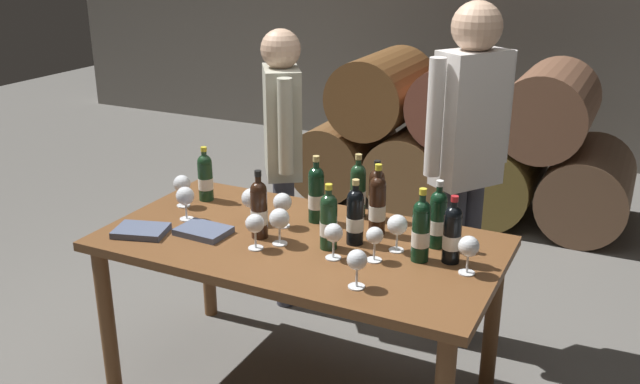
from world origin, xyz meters
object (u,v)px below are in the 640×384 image
Objects in this scene: wine_bottle_6 at (316,194)px; wine_glass_9 at (255,224)px; dining_table at (300,259)px; wine_bottle_7 at (421,230)px; wine_bottle_2 at (376,194)px; leather_ledger at (141,231)px; wine_bottle_9 at (438,218)px; wine_glass_5 at (282,203)px; wine_glass_1 at (468,248)px; wine_bottle_5 at (358,190)px; wine_bottle_1 at (329,221)px; wine_bottle_0 at (205,177)px; wine_glass_4 at (375,237)px; wine_glass_7 at (397,226)px; wine_bottle_10 at (377,204)px; sommelier_presenting at (468,146)px; wine_bottle_4 at (355,216)px; wine_glass_10 at (357,261)px; wine_glass_3 at (333,234)px; taster_seated_left at (283,146)px; wine_glass_2 at (251,199)px; wine_glass_0 at (185,197)px; wine_glass_6 at (279,219)px; tasting_notebook at (203,231)px; wine_bottle_8 at (452,233)px; wine_bottle_3 at (259,209)px.

wine_bottle_6 is 2.02× the size of wine_glass_9.
wine_bottle_7 is (0.53, 0.03, 0.22)m from dining_table.
wine_bottle_7 is (0.32, -0.32, 0.01)m from wine_bottle_2.
wine_bottle_6 is at bearing 19.98° from leather_ledger.
wine_bottle_2 reaches higher than wine_glass_9.
wine_glass_5 is (-0.68, -0.09, -0.02)m from wine_bottle_9.
wine_bottle_6 is at bearing 163.86° from wine_glass_1.
wine_bottle_5 is 1.93× the size of wine_glass_1.
wine_bottle_2 is 0.43m from wine_glass_5.
wine_bottle_9 is (0.40, 0.21, 0.00)m from wine_bottle_1.
wine_glass_4 is (1.00, -0.28, -0.02)m from wine_bottle_0.
wine_bottle_2 is 1.78× the size of wine_glass_7.
wine_bottle_10 is (0.06, -0.15, 0.01)m from wine_bottle_2.
wine_glass_9 is at bearing -152.22° from wine_bottle_9.
wine_bottle_5 is 0.17× the size of sommelier_presenting.
wine_bottle_0 is 1.03m from wine_glass_4.
wine_bottle_1 is at bearing -0.87° from leather_ledger.
wine_glass_4 is (0.15, -0.41, -0.02)m from wine_bottle_2.
wine_bottle_4 reaches higher than wine_glass_7.
sommelier_presenting is (0.12, 1.04, 0.18)m from wine_glass_10.
wine_glass_3 is at bearing -138.61° from wine_glass_7.
wine_bottle_10 reaches higher than wine_glass_3.
sommelier_presenting is (-0.01, 0.72, 0.15)m from wine_bottle_7.
wine_glass_5 is (-0.25, -0.26, -0.02)m from wine_bottle_5.
wine_bottle_6 reaches higher than wine_bottle_1.
taster_seated_left is at bearing 130.07° from wine_bottle_1.
wine_glass_5 is at bearing -61.20° from taster_seated_left.
wine_bottle_4 is 0.42m from wine_glass_9.
wine_bottle_4 is 0.96m from taster_seated_left.
wine_bottle_6 is at bearing 29.01° from wine_glass_2.
wine_bottle_4 reaches higher than wine_bottle_1.
wine_glass_6 is (0.52, -0.05, 0.00)m from wine_glass_0.
tasting_notebook is at bearing -161.39° from wine_bottle_9.
wine_glass_3 is (-0.43, -0.18, -0.02)m from wine_bottle_8.
tasting_notebook is at bearing -141.69° from wine_bottle_2.
wine_bottle_4 is 0.19m from wine_glass_7.
wine_bottle_5 reaches higher than tasting_notebook.
wine_bottle_6 is 0.78m from wine_glass_1.
wine_bottle_7 is at bearing -3.19° from leather_ledger.
wine_glass_0 is (-0.69, -0.38, -0.02)m from wine_bottle_5.
taster_seated_left reaches higher than wine_bottle_9.
dining_table is 0.32m from wine_bottle_4.
wine_bottle_8 is at bearing 8.78° from wine_bottle_3.
wine_bottle_0 is 0.89× the size of wine_bottle_3.
tasting_notebook is at bearing -137.56° from wine_bottle_6.
wine_glass_2 is 0.10× the size of taster_seated_left.
wine_bottle_7 reaches higher than wine_glass_1.
wine_bottle_5 reaches higher than wine_glass_9.
wine_bottle_9 is at bearing 21.13° from tasting_notebook.
taster_seated_left is (-0.43, 0.80, 0.05)m from wine_glass_6.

